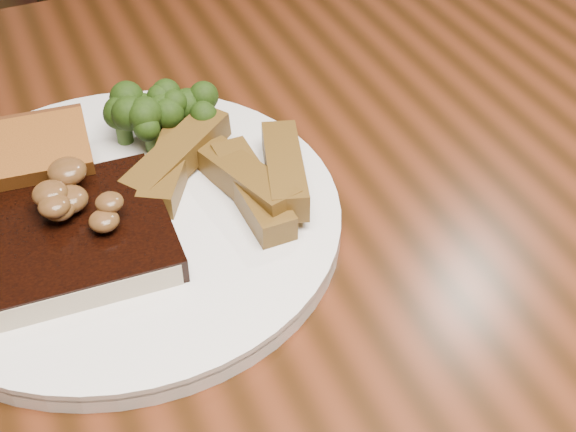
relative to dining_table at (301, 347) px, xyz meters
The scene contains 9 objects.
dining_table is the anchor object (origin of this frame).
chair_far 0.74m from the dining_table, 81.49° to the left, with size 0.48×0.48×0.90m.
plate 0.16m from the dining_table, 143.14° to the left, with size 0.31×0.31×0.01m, color white.
steak 0.20m from the dining_table, 159.62° to the left, with size 0.15×0.12×0.02m, color black.
steak_bone 0.19m from the dining_table, behind, with size 0.14×0.01×0.02m, color #BDAE92.
mushroom_pile 0.21m from the dining_table, 156.74° to the left, with size 0.07×0.07×0.03m, color brown, non-canonical shape.
garlic_bread 0.24m from the dining_table, 140.12° to the left, with size 0.10×0.05×0.02m, color brown.
potato_wedges 0.14m from the dining_table, 106.71° to the left, with size 0.13×0.13×0.02m, color brown, non-canonical shape.
broccoli_cluster 0.20m from the dining_table, 108.13° to the left, with size 0.07×0.07×0.04m, color #1D360C, non-canonical shape.
Camera 1 is at (-0.16, -0.35, 1.13)m, focal length 50.00 mm.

